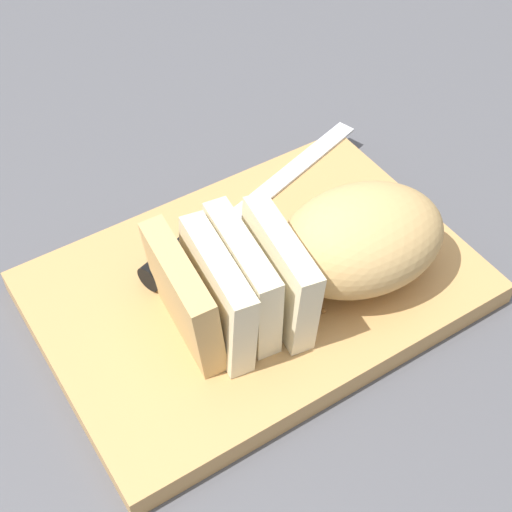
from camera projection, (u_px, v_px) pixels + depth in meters
The scene contains 6 objects.
ground_plane at pixel (256, 296), 0.68m from camera, with size 3.00×3.00×0.00m, color #4C4C51.
cutting_board at pixel (256, 287), 0.67m from camera, with size 0.37×0.26×0.02m, color tan.
bread_loaf at pixel (316, 255), 0.63m from camera, with size 0.26×0.14×0.08m.
bread_knife at pixel (202, 238), 0.69m from camera, with size 0.29×0.11×0.02m.
crumb_near_knife at pixel (323, 311), 0.64m from camera, with size 0.00×0.00×0.00m, color #996633.
crumb_near_loaf at pixel (243, 259), 0.68m from camera, with size 0.01×0.01×0.01m, color #996633.
Camera 1 is at (0.23, 0.37, 0.53)m, focal length 53.47 mm.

